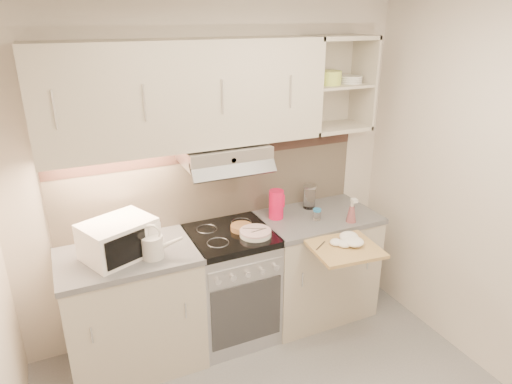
% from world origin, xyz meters
% --- Properties ---
extents(room_shell, '(3.04, 2.84, 2.52)m').
position_xyz_m(room_shell, '(0.00, 0.37, 1.63)').
color(room_shell, silver).
rests_on(room_shell, ground).
extents(base_cabinet_left, '(0.90, 0.60, 0.86)m').
position_xyz_m(base_cabinet_left, '(-0.75, 1.10, 0.43)').
color(base_cabinet_left, beige).
rests_on(base_cabinet_left, ground).
extents(worktop_left, '(0.92, 0.62, 0.04)m').
position_xyz_m(worktop_left, '(-0.75, 1.10, 0.88)').
color(worktop_left, slate).
rests_on(worktop_left, base_cabinet_left).
extents(base_cabinet_right, '(0.90, 0.60, 0.86)m').
position_xyz_m(base_cabinet_right, '(0.75, 1.10, 0.43)').
color(base_cabinet_right, beige).
rests_on(base_cabinet_right, ground).
extents(worktop_right, '(0.92, 0.62, 0.04)m').
position_xyz_m(worktop_right, '(0.75, 1.10, 0.88)').
color(worktop_right, slate).
rests_on(worktop_right, base_cabinet_right).
extents(electric_range, '(0.60, 0.60, 0.90)m').
position_xyz_m(electric_range, '(0.00, 1.10, 0.45)').
color(electric_range, '#B7B7BC').
rests_on(electric_range, ground).
extents(microwave, '(0.53, 0.47, 0.25)m').
position_xyz_m(microwave, '(-0.79, 1.08, 1.02)').
color(microwave, white).
rests_on(microwave, worktop_left).
extents(watering_can, '(0.27, 0.17, 0.24)m').
position_xyz_m(watering_can, '(-0.59, 0.97, 0.99)').
color(watering_can, silver).
rests_on(watering_can, worktop_left).
extents(plate_stack, '(0.23, 0.23, 0.05)m').
position_xyz_m(plate_stack, '(0.15, 0.97, 0.92)').
color(plate_stack, silver).
rests_on(plate_stack, electric_range).
extents(bread_loaf, '(0.16, 0.16, 0.04)m').
position_xyz_m(bread_loaf, '(0.09, 1.10, 0.92)').
color(bread_loaf, olive).
rests_on(bread_loaf, electric_range).
extents(pink_pitcher, '(0.12, 0.11, 0.23)m').
position_xyz_m(pink_pitcher, '(0.42, 1.19, 1.01)').
color(pink_pitcher, '#F00E45').
rests_on(pink_pitcher, worktop_right).
extents(glass_jar, '(0.10, 0.10, 0.19)m').
position_xyz_m(glass_jar, '(0.76, 1.25, 1.00)').
color(glass_jar, silver).
rests_on(glass_jar, worktop_right).
extents(spice_jar, '(0.06, 0.06, 0.09)m').
position_xyz_m(spice_jar, '(0.69, 1.02, 0.95)').
color(spice_jar, white).
rests_on(spice_jar, worktop_right).
extents(spray_bottle, '(0.08, 0.08, 0.21)m').
position_xyz_m(spray_bottle, '(0.92, 0.88, 0.98)').
color(spray_bottle, pink).
rests_on(spray_bottle, worktop_right).
extents(cutting_board, '(0.50, 0.45, 0.03)m').
position_xyz_m(cutting_board, '(0.65, 0.58, 0.87)').
color(cutting_board, tan).
rests_on(cutting_board, base_cabinet_right).
extents(dish_towel, '(0.32, 0.30, 0.07)m').
position_xyz_m(dish_towel, '(0.69, 0.62, 0.92)').
color(dish_towel, white).
rests_on(dish_towel, cutting_board).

